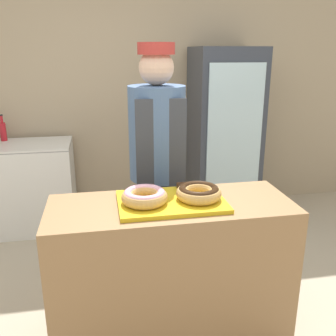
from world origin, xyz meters
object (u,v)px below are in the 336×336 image
(donut_chocolate_glaze, at_px, (199,192))
(brownie_back_right, at_px, (184,187))
(baker_person, at_px, (157,167))
(serving_tray, at_px, (171,202))
(donut_light_glaze, at_px, (144,196))
(beverage_fridge, at_px, (224,135))
(brownie_back_left, at_px, (149,189))
(bottle_red, at_px, (3,131))
(chest_freezer, at_px, (17,187))

(donut_chocolate_glaze, distance_m, brownie_back_right, 0.18)
(brownie_back_right, bearing_deg, baker_person, 102.12)
(serving_tray, xyz_separation_m, baker_person, (0.01, 0.59, 0.02))
(serving_tray, height_order, donut_light_glaze, donut_light_glaze)
(serving_tray, bearing_deg, donut_chocolate_glaze, -7.39)
(serving_tray, distance_m, brownie_back_right, 0.19)
(serving_tray, xyz_separation_m, beverage_fridge, (0.90, 1.76, -0.03))
(brownie_back_left, xyz_separation_m, bottle_red, (-1.21, 1.79, 0.03))
(brownie_back_right, distance_m, baker_person, 0.45)
(donut_chocolate_glaze, bearing_deg, brownie_back_right, 105.00)
(donut_chocolate_glaze, xyz_separation_m, chest_freezer, (-1.37, 1.78, -0.53))
(brownie_back_right, relative_size, baker_person, 0.04)
(baker_person, distance_m, bottle_red, 1.89)
(brownie_back_left, height_order, bottle_red, bottle_red)
(serving_tray, bearing_deg, bottle_red, 124.10)
(serving_tray, distance_m, baker_person, 0.59)
(chest_freezer, bearing_deg, donut_chocolate_glaze, -52.54)
(chest_freezer, bearing_deg, beverage_fridge, -0.18)
(serving_tray, bearing_deg, donut_light_glaze, -172.61)
(brownie_back_left, height_order, chest_freezer, brownie_back_left)
(chest_freezer, height_order, bottle_red, bottle_red)
(donut_light_glaze, height_order, donut_chocolate_glaze, same)
(bottle_red, bearing_deg, baker_person, -45.50)
(brownie_back_left, relative_size, brownie_back_right, 1.00)
(baker_person, height_order, bottle_red, baker_person)
(donut_chocolate_glaze, relative_size, beverage_fridge, 0.14)
(beverage_fridge, relative_size, bottle_red, 6.82)
(chest_freezer, bearing_deg, bottle_red, 119.85)
(brownie_back_right, distance_m, beverage_fridge, 1.79)
(baker_person, bearing_deg, brownie_back_left, -105.54)
(bottle_red, bearing_deg, brownie_back_right, -51.56)
(donut_chocolate_glaze, distance_m, baker_person, 0.63)
(chest_freezer, bearing_deg, donut_light_glaze, -59.30)
(donut_light_glaze, bearing_deg, bottle_red, 120.62)
(beverage_fridge, bearing_deg, chest_freezer, 179.82)
(donut_light_glaze, bearing_deg, donut_chocolate_glaze, 0.00)
(serving_tray, relative_size, brownie_back_left, 7.49)
(brownie_back_right, height_order, chest_freezer, brownie_back_right)
(baker_person, relative_size, beverage_fridge, 1.01)
(donut_chocolate_glaze, bearing_deg, donut_light_glaze, 180.00)
(donut_light_glaze, xyz_separation_m, brownie_back_left, (0.05, 0.17, -0.03))
(brownie_back_right, height_order, baker_person, baker_person)
(serving_tray, xyz_separation_m, brownie_back_right, (0.11, 0.15, 0.03))
(donut_chocolate_glaze, bearing_deg, brownie_back_left, 147.31)
(donut_chocolate_glaze, distance_m, beverage_fridge, 1.93)
(donut_light_glaze, xyz_separation_m, baker_person, (0.17, 0.61, -0.03))
(brownie_back_right, xyz_separation_m, baker_person, (-0.09, 0.44, -0.00))
(donut_light_glaze, distance_m, chest_freezer, 2.14)
(donut_chocolate_glaze, height_order, baker_person, baker_person)
(donut_light_glaze, xyz_separation_m, bottle_red, (-1.16, 1.96, 0.01))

